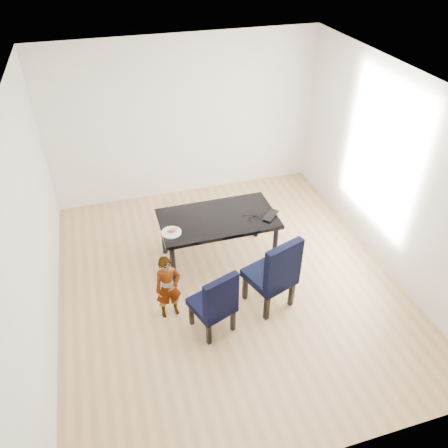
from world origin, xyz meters
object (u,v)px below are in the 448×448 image
object	(u,v)px
plate	(171,232)
child	(168,288)
dining_table	(218,239)
chair_right	(270,270)
laptop	(268,214)
chair_left	(212,300)

from	to	relation	value
plate	child	bearing A→B (deg)	-105.78
dining_table	chair_right	world-z (taller)	chair_right
dining_table	plate	distance (m)	0.79
laptop	chair_left	bearing A→B (deg)	1.81
plate	laptop	distance (m)	1.36
dining_table	chair_right	distance (m)	1.08
dining_table	laptop	bearing A→B (deg)	-12.11
dining_table	chair_left	size ratio (longest dim) A/B	1.71
child	laptop	xyz separation A→B (m)	(1.55, 0.69, 0.31)
child	plate	xyz separation A→B (m)	(0.19, 0.68, 0.31)
chair_right	laptop	size ratio (longest dim) A/B	3.54
chair_left	plate	xyz separation A→B (m)	(-0.26, 1.04, 0.29)
chair_left	child	world-z (taller)	chair_left
chair_left	plate	distance (m)	1.11
chair_left	plate	bearing A→B (deg)	84.17
chair_right	plate	size ratio (longest dim) A/B	4.12
chair_right	plate	world-z (taller)	chair_right
dining_table	laptop	size ratio (longest dim) A/B	5.22
chair_right	child	world-z (taller)	chair_right
chair_right	plate	bearing A→B (deg)	122.90
dining_table	plate	size ratio (longest dim) A/B	6.08
chair_right	child	size ratio (longest dim) A/B	1.20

